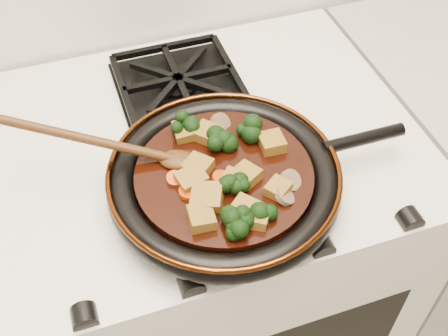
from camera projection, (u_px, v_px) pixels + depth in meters
name	position (u px, v px, depth m)	size (l,w,h in m)	color
stove	(206.00, 272.00, 1.32)	(0.76, 0.60, 0.90)	white
burner_grate_front	(226.00, 190.00, 0.89)	(0.23, 0.23, 0.03)	black
burner_grate_back	(178.00, 83.00, 1.06)	(0.23, 0.23, 0.03)	black
skillet	(225.00, 179.00, 0.86)	(0.49, 0.36, 0.05)	black
braising_sauce	(224.00, 177.00, 0.86)	(0.27, 0.27, 0.02)	black
tofu_cube_0	(278.00, 189.00, 0.82)	(0.03, 0.03, 0.02)	brown
tofu_cube_1	(234.00, 181.00, 0.83)	(0.04, 0.03, 0.02)	brown
tofu_cube_2	(208.00, 134.00, 0.90)	(0.04, 0.04, 0.02)	brown
tofu_cube_3	(246.00, 175.00, 0.84)	(0.04, 0.04, 0.02)	brown
tofu_cube_4	(207.00, 198.00, 0.81)	(0.04, 0.04, 0.02)	brown
tofu_cube_5	(201.00, 218.00, 0.79)	(0.04, 0.04, 0.02)	brown
tofu_cube_6	(245.00, 211.00, 0.79)	(0.04, 0.04, 0.02)	brown
tofu_cube_7	(272.00, 143.00, 0.88)	(0.04, 0.04, 0.02)	brown
tofu_cube_8	(186.00, 131.00, 0.90)	(0.04, 0.04, 0.02)	brown
tofu_cube_9	(198.00, 167.00, 0.85)	(0.04, 0.04, 0.02)	brown
tofu_cube_10	(256.00, 218.00, 0.79)	(0.03, 0.03, 0.02)	brown
tofu_cube_11	(192.00, 180.00, 0.83)	(0.04, 0.04, 0.02)	brown
broccoli_floret_0	(250.00, 132.00, 0.90)	(0.06, 0.06, 0.05)	black
broccoli_floret_1	(237.00, 227.00, 0.78)	(0.06, 0.06, 0.05)	black
broccoli_floret_2	(184.00, 127.00, 0.90)	(0.06, 0.06, 0.06)	black
broccoli_floret_3	(234.00, 187.00, 0.82)	(0.06, 0.06, 0.05)	black
broccoli_floret_4	(221.00, 141.00, 0.89)	(0.06, 0.06, 0.05)	black
broccoli_floret_5	(240.00, 219.00, 0.78)	(0.06, 0.06, 0.05)	black
broccoli_floret_6	(260.00, 208.00, 0.80)	(0.06, 0.06, 0.05)	black
carrot_coin_0	(239.00, 185.00, 0.83)	(0.03, 0.03, 0.01)	#C93705
carrot_coin_1	(222.00, 179.00, 0.84)	(0.03, 0.03, 0.01)	#C93705
carrot_coin_2	(232.00, 185.00, 0.83)	(0.03, 0.03, 0.01)	#C93705
carrot_coin_3	(175.00, 179.00, 0.84)	(0.03, 0.03, 0.01)	#C93705
carrot_coin_4	(188.00, 192.00, 0.82)	(0.03, 0.03, 0.01)	#C93705
mushroom_slice_0	(284.00, 196.00, 0.81)	(0.03, 0.03, 0.01)	brown
mushroom_slice_1	(290.00, 180.00, 0.83)	(0.03, 0.03, 0.01)	brown
mushroom_slice_2	(190.00, 130.00, 0.90)	(0.03, 0.03, 0.01)	brown
mushroom_slice_3	(220.00, 123.00, 0.91)	(0.04, 0.04, 0.01)	brown
mushroom_slice_4	(258.00, 217.00, 0.79)	(0.03, 0.03, 0.01)	brown
wooden_spoon	(126.00, 148.00, 0.85)	(0.16, 0.09, 0.27)	#45250E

